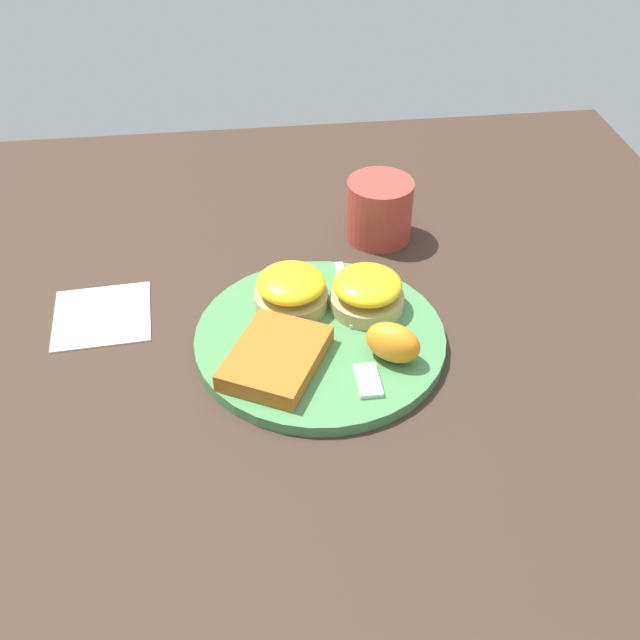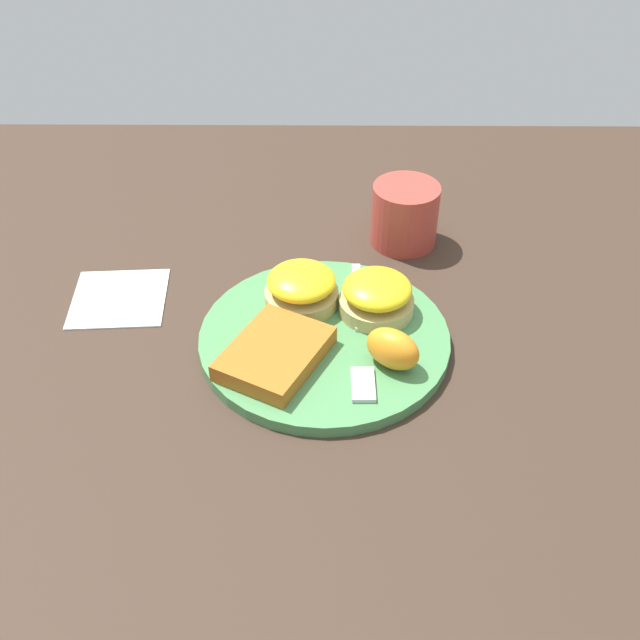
{
  "view_description": "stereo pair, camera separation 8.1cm",
  "coord_description": "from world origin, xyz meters",
  "px_view_note": "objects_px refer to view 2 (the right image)",
  "views": [
    {
      "loc": [
        -0.62,
        0.08,
        0.55
      ],
      "look_at": [
        0.0,
        0.0,
        0.03
      ],
      "focal_mm": 42.0,
      "sensor_mm": 36.0,
      "label": 1
    },
    {
      "loc": [
        -0.62,
        -0.0,
        0.55
      ],
      "look_at": [
        0.0,
        0.0,
        0.03
      ],
      "focal_mm": 42.0,
      "sensor_mm": 36.0,
      "label": 2
    }
  ],
  "objects_px": {
    "hashbrown_patty": "(270,353)",
    "fork": "(356,336)",
    "orange_wedge": "(388,349)",
    "sandwich_benedict_right": "(297,288)",
    "cup": "(401,214)",
    "sandwich_benedict_left": "(373,296)"
  },
  "relations": [
    {
      "from": "hashbrown_patty",
      "to": "fork",
      "type": "height_order",
      "value": "hashbrown_patty"
    },
    {
      "from": "hashbrown_patty",
      "to": "orange_wedge",
      "type": "bearing_deg",
      "value": -92.42
    },
    {
      "from": "sandwich_benedict_right",
      "to": "cup",
      "type": "relative_size",
      "value": 0.75
    },
    {
      "from": "hashbrown_patty",
      "to": "cup",
      "type": "relative_size",
      "value": 1.02
    },
    {
      "from": "sandwich_benedict_left",
      "to": "fork",
      "type": "bearing_deg",
      "value": 156.85
    },
    {
      "from": "sandwich_benedict_right",
      "to": "orange_wedge",
      "type": "bearing_deg",
      "value": -136.61
    },
    {
      "from": "sandwich_benedict_left",
      "to": "cup",
      "type": "distance_m",
      "value": 0.17
    },
    {
      "from": "sandwich_benedict_left",
      "to": "orange_wedge",
      "type": "height_order",
      "value": "sandwich_benedict_left"
    },
    {
      "from": "fork",
      "to": "cup",
      "type": "xyz_separation_m",
      "value": [
        0.21,
        -0.06,
        0.02
      ]
    },
    {
      "from": "sandwich_benedict_left",
      "to": "orange_wedge",
      "type": "bearing_deg",
      "value": -172.32
    },
    {
      "from": "sandwich_benedict_left",
      "to": "cup",
      "type": "bearing_deg",
      "value": -14.94
    },
    {
      "from": "sandwich_benedict_left",
      "to": "hashbrown_patty",
      "type": "xyz_separation_m",
      "value": [
        -0.08,
        0.11,
        -0.01
      ]
    },
    {
      "from": "sandwich_benedict_left",
      "to": "cup",
      "type": "height_order",
      "value": "cup"
    },
    {
      "from": "orange_wedge",
      "to": "cup",
      "type": "distance_m",
      "value": 0.26
    },
    {
      "from": "hashbrown_patty",
      "to": "cup",
      "type": "height_order",
      "value": "cup"
    },
    {
      "from": "sandwich_benedict_left",
      "to": "orange_wedge",
      "type": "distance_m",
      "value": 0.09
    },
    {
      "from": "fork",
      "to": "cup",
      "type": "distance_m",
      "value": 0.22
    },
    {
      "from": "sandwich_benedict_left",
      "to": "hashbrown_patty",
      "type": "bearing_deg",
      "value": 127.09
    },
    {
      "from": "hashbrown_patty",
      "to": "orange_wedge",
      "type": "relative_size",
      "value": 1.94
    },
    {
      "from": "hashbrown_patty",
      "to": "cup",
      "type": "bearing_deg",
      "value": -31.86
    },
    {
      "from": "fork",
      "to": "hashbrown_patty",
      "type": "bearing_deg",
      "value": 112.49
    },
    {
      "from": "sandwich_benedict_left",
      "to": "cup",
      "type": "xyz_separation_m",
      "value": [
        0.17,
        -0.04,
        0.0
      ]
    }
  ]
}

